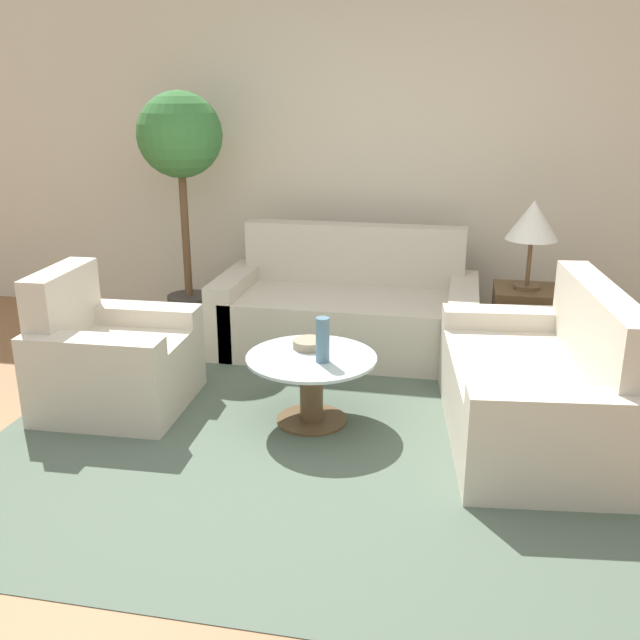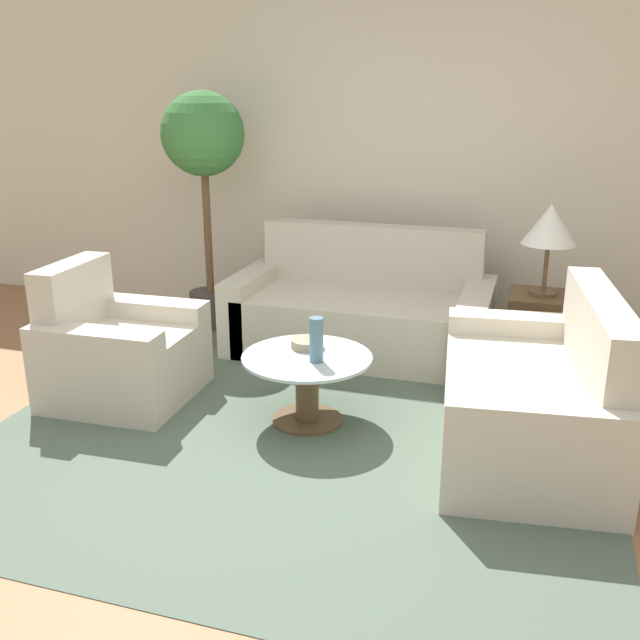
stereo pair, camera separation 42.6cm
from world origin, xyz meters
TOP-DOWN VIEW (x-y plane):
  - ground_plane at (0.00, 0.00)m, footprint 14.00×14.00m
  - wall_back at (0.00, 2.81)m, footprint 10.00×0.06m
  - rug at (0.02, 0.76)m, footprint 3.44×3.42m
  - sofa_main at (0.02, 2.06)m, footprint 1.88×0.90m
  - armchair at (-1.24, 0.75)m, footprint 0.85×0.86m
  - loveseat at (1.32, 0.82)m, footprint 1.02×1.59m
  - coffee_table at (0.02, 0.76)m, footprint 0.75×0.75m
  - side_table at (1.29, 2.01)m, footprint 0.44×0.44m
  - table_lamp at (1.29, 2.01)m, footprint 0.36×0.36m
  - potted_plant at (-1.29, 2.22)m, footprint 0.64×0.64m
  - vase at (0.10, 0.70)m, footprint 0.08×0.08m
  - bowl at (-0.02, 0.89)m, footprint 0.19×0.19m

SIDE VIEW (x-z plane):
  - ground_plane at x=0.00m, z-range 0.00..0.00m
  - rug at x=0.02m, z-range 0.00..0.01m
  - coffee_table at x=0.02m, z-range 0.06..0.47m
  - side_table at x=1.29m, z-range 0.00..0.54m
  - armchair at x=-1.24m, z-range -0.15..0.71m
  - loveseat at x=1.32m, z-range -0.15..0.72m
  - sofa_main at x=0.02m, z-range -0.16..0.73m
  - bowl at x=-0.02m, z-range 0.41..0.46m
  - vase at x=0.10m, z-range 0.41..0.67m
  - table_lamp at x=1.29m, z-range 0.70..1.32m
  - wall_back at x=0.00m, z-range 0.00..2.60m
  - potted_plant at x=-1.29m, z-range 0.44..2.30m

